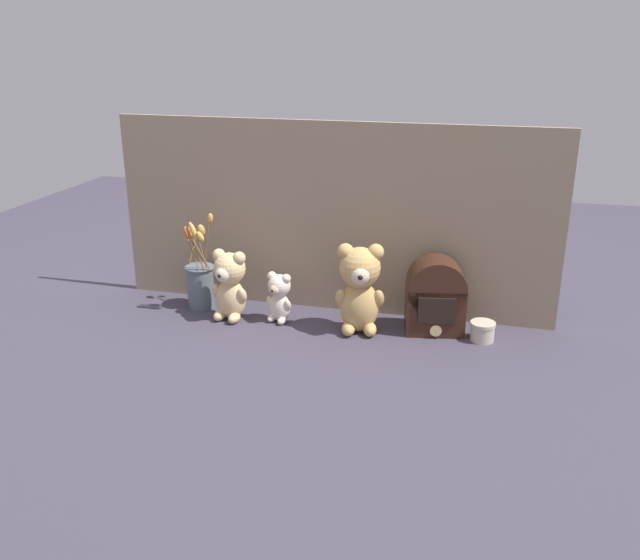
{
  "coord_description": "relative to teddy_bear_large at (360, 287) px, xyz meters",
  "views": [
    {
      "loc": [
        0.51,
        -1.94,
        0.89
      ],
      "look_at": [
        0.0,
        0.02,
        0.15
      ],
      "focal_mm": 38.0,
      "sensor_mm": 36.0,
      "label": 1
    }
  ],
  "objects": [
    {
      "name": "ground_plane",
      "position": [
        -0.13,
        0.0,
        -0.15
      ],
      "size": [
        4.0,
        4.0,
        0.0
      ],
      "primitive_type": "plane",
      "color": "#3D3847"
    },
    {
      "name": "backdrop_wall",
      "position": [
        -0.13,
        0.17,
        0.17
      ],
      "size": [
        1.48,
        0.02,
        0.64
      ],
      "color": "gray",
      "rests_on": "ground"
    },
    {
      "name": "teddy_bear_large",
      "position": [
        0.0,
        0.0,
        0.0
      ],
      "size": [
        0.16,
        0.15,
        0.29
      ],
      "color": "tan",
      "rests_on": "ground"
    },
    {
      "name": "teddy_bear_medium",
      "position": [
        -0.43,
        -0.01,
        -0.03
      ],
      "size": [
        0.13,
        0.12,
        0.24
      ],
      "color": "#DBBC84",
      "rests_on": "ground"
    },
    {
      "name": "teddy_bear_small",
      "position": [
        -0.27,
        0.01,
        -0.06
      ],
      "size": [
        0.09,
        0.08,
        0.17
      ],
      "color": "beige",
      "rests_on": "ground"
    },
    {
      "name": "flower_vase",
      "position": [
        -0.57,
        0.06,
        -0.05
      ],
      "size": [
        0.12,
        0.14,
        0.33
      ],
      "color": "slate",
      "rests_on": "ground"
    },
    {
      "name": "vintage_radio",
      "position": [
        0.23,
        0.06,
        -0.03
      ],
      "size": [
        0.2,
        0.15,
        0.24
      ],
      "color": "#381E14",
      "rests_on": "ground"
    },
    {
      "name": "decorative_tin_tall",
      "position": [
        0.38,
        0.03,
        -0.12
      ],
      "size": [
        0.08,
        0.08,
        0.06
      ],
      "color": "beige",
      "rests_on": "ground"
    }
  ]
}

